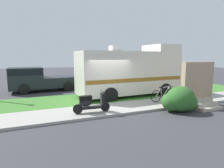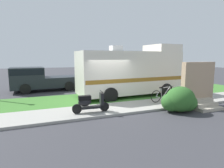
% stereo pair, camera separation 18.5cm
% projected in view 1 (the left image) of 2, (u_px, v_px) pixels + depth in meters
% --- Properties ---
extents(ground_plane, '(80.00, 80.00, 0.00)m').
position_uv_depth(ground_plane, '(112.00, 104.00, 10.58)').
color(ground_plane, '#38383D').
extents(sidewalk, '(24.00, 2.00, 0.12)m').
position_uv_depth(sidewalk, '(121.00, 108.00, 9.47)').
color(sidewalk, '#9E9B93').
rests_on(sidewalk, ground).
extents(grass_strip, '(24.00, 3.40, 0.08)m').
position_uv_depth(grass_strip, '(103.00, 98.00, 11.94)').
color(grass_strip, '#3D752D').
rests_on(grass_strip, ground).
extents(motorhome_rv, '(7.07, 2.69, 3.52)m').
position_uv_depth(motorhome_rv, '(131.00, 72.00, 12.49)').
color(motorhome_rv, silver).
rests_on(motorhome_rv, ground).
extents(scooter, '(1.72, 0.50, 0.97)m').
position_uv_depth(scooter, '(90.00, 103.00, 8.44)').
color(scooter, black).
rests_on(scooter, ground).
extents(bicycle, '(1.73, 0.52, 0.90)m').
position_uv_depth(bicycle, '(163.00, 95.00, 10.61)').
color(bicycle, black).
rests_on(bicycle, ground).
extents(pickup_truck_near, '(5.37, 2.47, 1.87)m').
position_uv_depth(pickup_truck_near, '(38.00, 79.00, 14.42)').
color(pickup_truck_near, '#1E2328').
rests_on(pickup_truck_near, ground).
extents(porch_steps, '(2.00, 1.26, 2.40)m').
position_uv_depth(porch_steps, '(199.00, 89.00, 9.89)').
color(porch_steps, '#B2A893').
rests_on(porch_steps, ground).
extents(bush_by_porch, '(1.73, 1.29, 1.22)m').
position_uv_depth(bush_by_porch, '(180.00, 100.00, 8.97)').
color(bush_by_porch, '#2D6026').
rests_on(bush_by_porch, ground).
extents(bottle_green, '(0.06, 0.06, 0.27)m').
position_uv_depth(bottle_green, '(183.00, 99.00, 10.75)').
color(bottle_green, '#B2B2B7').
rests_on(bottle_green, ground).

